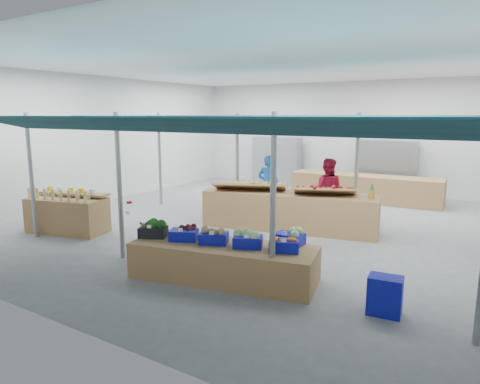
{
  "coord_description": "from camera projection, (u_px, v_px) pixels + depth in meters",
  "views": [
    {
      "loc": [
        5.57,
        -9.98,
        2.96
      ],
      "look_at": [
        0.39,
        -1.6,
        1.16
      ],
      "focal_mm": 32.0,
      "sensor_mm": 36.0,
      "label": 1
    }
  ],
  "objects": [
    {
      "name": "vendor_right",
      "position": [
        327.0,
        191.0,
        11.63
      ],
      "size": [
        0.99,
        0.84,
        1.79
      ],
      "primitive_type": "imported",
      "rotation": [
        0.0,
        0.0,
        3.34
      ],
      "color": "maroon",
      "rests_on": "floor"
    },
    {
      "name": "fruit_counter",
      "position": [
        289.0,
        211.0,
        11.1
      ],
      "size": [
        4.6,
        1.93,
        0.96
      ],
      "primitive_type": "cube",
      "rotation": [
        0.0,
        0.0,
        0.2
      ],
      "color": "olive",
      "rests_on": "floor"
    },
    {
      "name": "veg_counter",
      "position": [
        224.0,
        262.0,
        7.73
      ],
      "size": [
        3.51,
        1.78,
        0.65
      ],
      "primitive_type": "cube",
      "rotation": [
        0.0,
        0.0,
        0.21
      ],
      "color": "olive",
      "rests_on": "floor"
    },
    {
      "name": "bottle_shelf",
      "position": [
        68.0,
        214.0,
        10.85
      ],
      "size": [
        2.12,
        1.56,
        1.15
      ],
      "rotation": [
        0.0,
        0.0,
        0.24
      ],
      "color": "olive",
      "rests_on": "floor"
    },
    {
      "name": "pineapple",
      "position": [
        372.0,
        191.0,
        10.19
      ],
      "size": [
        0.14,
        0.14,
        0.39
      ],
      "rotation": [
        0.0,
        0.0,
        0.4
      ],
      "color": "#8C6019",
      "rests_on": "fruit_counter"
    },
    {
      "name": "apple_heap_yellow",
      "position": [
        249.0,
        185.0,
        11.25
      ],
      "size": [
        2.02,
        1.38,
        0.27
      ],
      "rotation": [
        0.0,
        0.0,
        0.4
      ],
      "color": "#997247",
      "rests_on": "fruit_counter"
    },
    {
      "name": "back_shelving_right",
      "position": [
        387.0,
        169.0,
        15.58
      ],
      "size": [
        2.0,
        0.5,
        2.0
      ],
      "primitive_type": "cube",
      "color": "#B23F33",
      "rests_on": "floor"
    },
    {
      "name": "crate_cabbage",
      "position": [
        248.0,
        238.0,
        7.49
      ],
      "size": [
        0.6,
        0.52,
        0.35
      ],
      "rotation": [
        0.0,
        0.0,
        0.42
      ],
      "color": "#0E1299",
      "rests_on": "veg_counter"
    },
    {
      "name": "vendor_left",
      "position": [
        269.0,
        185.0,
        12.57
      ],
      "size": [
        0.72,
        0.55,
        1.79
      ],
      "primitive_type": "imported",
      "rotation": [
        0.0,
        0.0,
        3.34
      ],
      "color": "#1B5DB3",
      "rests_on": "floor"
    },
    {
      "name": "hall",
      "position": [
        283.0,
        125.0,
        12.5
      ],
      "size": [
        13.0,
        13.0,
        13.0
      ],
      "color": "silver",
      "rests_on": "ground"
    },
    {
      "name": "crate_carrots",
      "position": [
        284.0,
        245.0,
        7.28
      ],
      "size": [
        0.6,
        0.52,
        0.29
      ],
      "rotation": [
        0.0,
        0.0,
        0.42
      ],
      "color": "#0E1299",
      "rests_on": "veg_counter"
    },
    {
      "name": "pole_grid",
      "position": [
        250.0,
        166.0,
        9.59
      ],
      "size": [
        10.0,
        4.6,
        3.0
      ],
      "color": "gray",
      "rests_on": "floor"
    },
    {
      "name": "far_counter",
      "position": [
        364.0,
        188.0,
        14.69
      ],
      "size": [
        5.05,
        1.16,
        0.9
      ],
      "primitive_type": "cube",
      "rotation": [
        0.0,
        0.0,
        0.03
      ],
      "color": "olive",
      "rests_on": "floor"
    },
    {
      "name": "sparrow",
      "position": [
        143.0,
        225.0,
        8.06
      ],
      "size": [
        0.12,
        0.09,
        0.11
      ],
      "rotation": [
        0.0,
        0.0,
        0.42
      ],
      "color": "brown",
      "rests_on": "crate_broccoli"
    },
    {
      "name": "crate_beets",
      "position": [
        184.0,
        233.0,
        7.91
      ],
      "size": [
        0.6,
        0.52,
        0.29
      ],
      "rotation": [
        0.0,
        0.0,
        0.42
      ],
      "color": "#0E1299",
      "rests_on": "veg_counter"
    },
    {
      "name": "pole_ribbon",
      "position": [
        129.0,
        203.0,
        9.13
      ],
      "size": [
        0.12,
        0.12,
        0.28
      ],
      "color": "red",
      "rests_on": "pole_grid"
    },
    {
      "name": "awnings",
      "position": [
        250.0,
        122.0,
        9.42
      ],
      "size": [
        9.5,
        7.08,
        0.3
      ],
      "color": "#0B2B30",
      "rests_on": "pole_grid"
    },
    {
      "name": "crate_stack",
      "position": [
        385.0,
        295.0,
        6.37
      ],
      "size": [
        0.52,
        0.39,
        0.59
      ],
      "primitive_type": "cube",
      "rotation": [
        0.0,
        0.0,
        0.1
      ],
      "color": "#0E1299",
      "rests_on": "floor"
    },
    {
      "name": "crate_celeriac",
      "position": [
        214.0,
        236.0,
        7.71
      ],
      "size": [
        0.6,
        0.52,
        0.31
      ],
      "rotation": [
        0.0,
        0.0,
        0.42
      ],
      "color": "#0E1299",
      "rests_on": "veg_counter"
    },
    {
      "name": "floor",
      "position": [
        258.0,
        223.0,
        11.77
      ],
      "size": [
        13.0,
        13.0,
        0.0
      ],
      "primitive_type": "plane",
      "color": "slate",
      "rests_on": "ground"
    },
    {
      "name": "crate_broccoli",
      "position": [
        153.0,
        229.0,
        8.13
      ],
      "size": [
        0.6,
        0.52,
        0.35
      ],
      "rotation": [
        0.0,
        0.0,
        0.42
      ],
      "color": "black",
      "rests_on": "veg_counter"
    },
    {
      "name": "apple_heap_red",
      "position": [
        325.0,
        189.0,
        10.57
      ],
      "size": [
        1.65,
        1.22,
        0.27
      ],
      "rotation": [
        0.0,
        0.0,
        0.4
      ],
      "color": "#997247",
      "rests_on": "fruit_counter"
    },
    {
      "name": "crate_extra",
      "position": [
        290.0,
        236.0,
        7.66
      ],
      "size": [
        0.51,
        0.41,
        0.32
      ],
      "rotation": [
        0.0,
        0.0,
        0.02
      ],
      "color": "#0E1299",
      "rests_on": "veg_counter"
    },
    {
      "name": "back_shelving_left",
      "position": [
        277.0,
        162.0,
        17.9
      ],
      "size": [
        2.0,
        0.5,
        2.0
      ],
      "primitive_type": "cube",
      "color": "#B23F33",
      "rests_on": "floor"
    }
  ]
}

